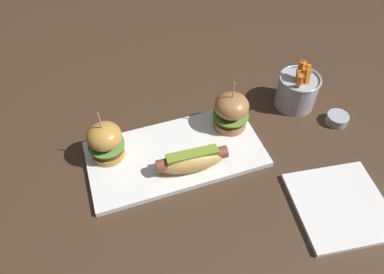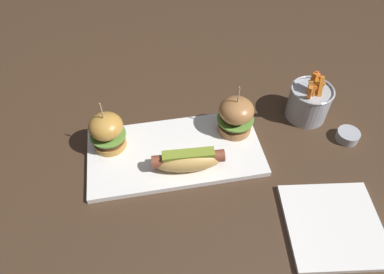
% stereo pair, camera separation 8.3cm
% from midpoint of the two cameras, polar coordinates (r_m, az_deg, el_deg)
% --- Properties ---
extents(ground_plane, '(3.00, 3.00, 0.00)m').
position_cam_midpoint_polar(ground_plane, '(0.87, 0.03, -2.87)').
color(ground_plane, '#422D1E').
extents(platter_main, '(0.42, 0.21, 0.01)m').
position_cam_midpoint_polar(platter_main, '(0.86, 0.03, -2.59)').
color(platter_main, white).
rests_on(platter_main, ground).
extents(hot_dog, '(0.17, 0.06, 0.05)m').
position_cam_midpoint_polar(hot_dog, '(0.80, 2.37, -3.81)').
color(hot_dog, tan).
rests_on(hot_dog, platter_main).
extents(slider_left, '(0.08, 0.08, 0.14)m').
position_cam_midpoint_polar(slider_left, '(0.85, -10.71, 0.69)').
color(slider_left, '#C58B3A').
rests_on(slider_left, platter_main).
extents(slider_right, '(0.09, 0.09, 0.14)m').
position_cam_midpoint_polar(slider_right, '(0.88, 9.73, 3.22)').
color(slider_right, '#A9703F').
rests_on(slider_right, platter_main).
extents(fries_bucket, '(0.11, 0.11, 0.14)m').
position_cam_midpoint_polar(fries_bucket, '(0.98, 20.56, 5.19)').
color(fries_bucket, '#A8AAB2').
rests_on(fries_bucket, ground).
extents(sauce_ramekin, '(0.06, 0.06, 0.03)m').
position_cam_midpoint_polar(sauce_ramekin, '(0.99, 25.92, 0.08)').
color(sauce_ramekin, '#A8AAB2').
rests_on(sauce_ramekin, ground).
extents(side_plate, '(0.22, 0.22, 0.01)m').
position_cam_midpoint_polar(side_plate, '(0.83, 24.45, -12.88)').
color(side_plate, white).
rests_on(side_plate, ground).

